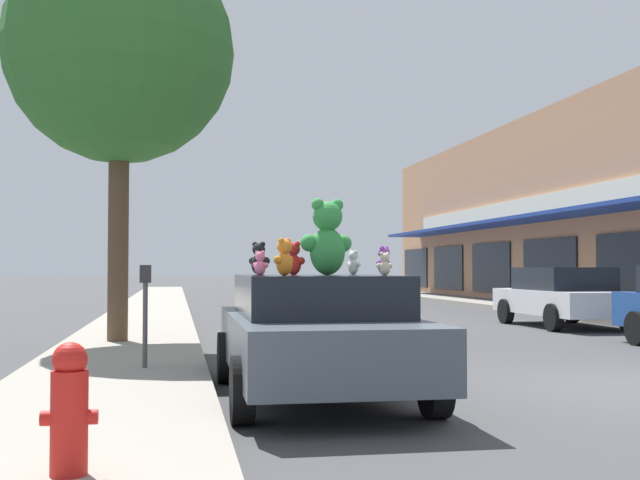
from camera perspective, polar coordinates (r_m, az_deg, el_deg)
name	(u,v)px	position (r m, az deg, el deg)	size (l,w,h in m)	color
sidewalk_near	(101,398)	(8.56, -15.33, -10.76)	(2.29, 90.00, 0.16)	gray
plush_art_car	(317,332)	(8.64, -0.23, -6.54)	(2.01, 4.23, 1.32)	#4C5660
teddy_bear_giant	(327,238)	(8.77, 0.52, 0.13)	(0.64, 0.43, 0.84)	green
teddy_bear_black	(259,259)	(9.40, -4.37, -1.34)	(0.27, 0.25, 0.39)	black
teddy_bear_white	(353,263)	(9.35, 2.39, -1.63)	(0.17, 0.21, 0.29)	white
teddy_bear_cream	(385,264)	(8.10, 4.62, -1.73)	(0.18, 0.12, 0.24)	beige
teddy_bear_pink	(260,264)	(8.14, -4.28, -1.68)	(0.18, 0.17, 0.25)	pink
teddy_bear_orange	(284,258)	(7.87, -2.56, -1.26)	(0.25, 0.25, 0.37)	orange
teddy_bear_purple	(384,261)	(8.28, 4.57, -1.52)	(0.20, 0.21, 0.31)	purple
teddy_bear_red	(294,259)	(8.83, -1.89, -1.34)	(0.26, 0.25, 0.37)	red
parked_car_far_right	(563,295)	(19.89, 16.90, -3.80)	(1.99, 4.15, 1.41)	silver
street_tree	(120,51)	(14.49, -14.04, 12.91)	(3.90, 3.90, 6.92)	brown
fire_hydrant	(69,408)	(5.10, -17.39, -11.36)	(0.33, 0.22, 0.79)	red
parking_meter	(145,302)	(10.19, -12.32, -4.34)	(0.14, 0.10, 1.27)	#4C4C51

